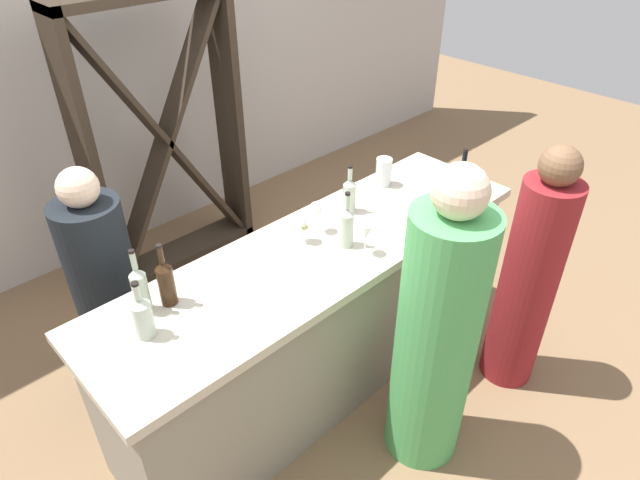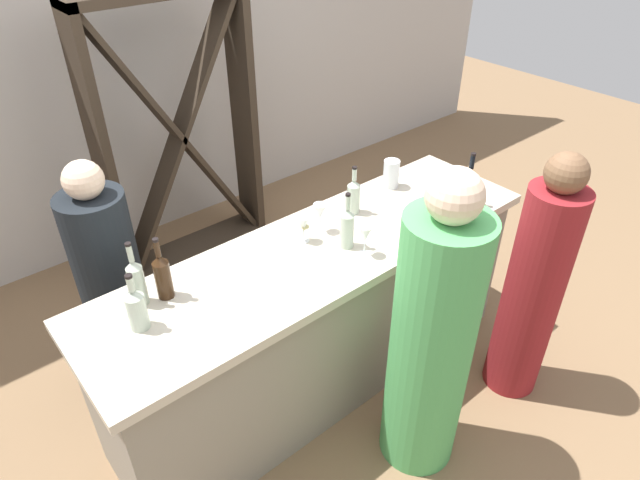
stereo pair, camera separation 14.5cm
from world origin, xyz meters
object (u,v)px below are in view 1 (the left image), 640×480
(wine_bottle_second_right_clear_pale, at_px, (347,226))
(water_pitcher, at_px, (384,172))
(wine_glass_near_left, at_px, (366,233))
(person_left_guest, at_px, (529,281))
(person_center_guest, at_px, (436,337))
(wine_rack, at_px, (165,140))
(wine_bottle_rightmost_clear_pale, at_px, (349,194))
(wine_bottle_far_right_near_black, at_px, (461,181))
(person_right_guest, at_px, (110,299))
(wine_bottle_leftmost_clear_pale, at_px, (143,316))
(wine_bottle_center_amber_brown, at_px, (166,281))
(wine_bottle_second_left_clear_pale, at_px, (140,288))
(wine_glass_near_center, at_px, (303,225))
(wine_glass_near_right, at_px, (318,213))

(wine_bottle_second_right_clear_pale, relative_size, water_pitcher, 1.81)
(wine_glass_near_left, relative_size, water_pitcher, 0.98)
(water_pitcher, bearing_deg, person_left_guest, -82.34)
(person_center_guest, bearing_deg, wine_rack, 2.45)
(person_center_guest, bearing_deg, wine_bottle_rightmost_clear_pale, -15.54)
(wine_bottle_far_right_near_black, xyz_separation_m, water_pitcher, (-0.18, 0.42, -0.04))
(water_pitcher, distance_m, person_center_guest, 1.13)
(wine_rack, relative_size, person_right_guest, 1.36)
(person_right_guest, bearing_deg, wine_glass_near_left, 51.97)
(wine_bottle_leftmost_clear_pale, relative_size, wine_bottle_center_amber_brown, 0.88)
(wine_bottle_leftmost_clear_pale, distance_m, person_center_guest, 1.29)
(wine_bottle_second_left_clear_pale, xyz_separation_m, person_right_guest, (0.03, 0.54, -0.42))
(wine_bottle_rightmost_clear_pale, bearing_deg, person_left_guest, -60.55)
(wine_glass_near_center, xyz_separation_m, water_pitcher, (0.75, 0.11, -0.01))
(wine_bottle_leftmost_clear_pale, distance_m, water_pitcher, 1.67)
(wine_glass_near_right, relative_size, water_pitcher, 0.95)
(wine_bottle_far_right_near_black, distance_m, wine_glass_near_right, 0.86)
(wine_bottle_center_amber_brown, distance_m, person_right_guest, 0.71)
(wine_bottle_center_amber_brown, height_order, wine_glass_near_left, wine_bottle_center_amber_brown)
(wine_bottle_second_right_clear_pale, distance_m, wine_glass_near_left, 0.11)
(wine_bottle_second_right_clear_pale, xyz_separation_m, wine_glass_near_right, (-0.01, 0.19, -0.00))
(wine_bottle_rightmost_clear_pale, bearing_deg, wine_bottle_leftmost_clear_pale, -175.69)
(wine_bottle_leftmost_clear_pale, bearing_deg, person_right_guest, 81.38)
(wine_rack, relative_size, water_pitcher, 11.48)
(wine_bottle_leftmost_clear_pale, bearing_deg, wine_glass_near_left, -12.13)
(wine_bottle_rightmost_clear_pale, bearing_deg, water_pitcher, 10.83)
(wine_rack, distance_m, person_right_guest, 1.34)
(wine_bottle_second_right_clear_pale, bearing_deg, wine_glass_near_left, -80.16)
(water_pitcher, distance_m, person_right_guest, 1.69)
(wine_glass_near_left, distance_m, person_center_guest, 0.59)
(person_center_guest, bearing_deg, wine_bottle_second_right_clear_pale, 0.52)
(wine_bottle_leftmost_clear_pale, distance_m, person_left_guest, 1.99)
(wine_bottle_center_amber_brown, relative_size, wine_bottle_rightmost_clear_pale, 1.11)
(wine_bottle_second_left_clear_pale, xyz_separation_m, wine_glass_near_left, (1.00, -0.37, -0.00))
(wine_glass_near_right, bearing_deg, wine_bottle_far_right_near_black, -21.72)
(wine_rack, xyz_separation_m, wine_glass_near_right, (0.01, -1.53, 0.10))
(wine_bottle_center_amber_brown, bearing_deg, wine_glass_near_right, -2.55)
(wine_bottle_center_amber_brown, distance_m, wine_bottle_far_right_near_black, 1.70)
(wine_bottle_far_right_near_black, relative_size, wine_glass_near_right, 1.97)
(wine_bottle_center_amber_brown, distance_m, wine_glass_near_center, 0.74)
(wine_bottle_rightmost_clear_pale, height_order, person_right_guest, person_right_guest)
(water_pitcher, bearing_deg, wine_glass_near_left, -146.29)
(wine_bottle_second_left_clear_pale, distance_m, person_left_guest, 1.99)
(water_pitcher, bearing_deg, wine_glass_near_right, -171.34)
(wine_bottle_second_left_clear_pale, xyz_separation_m, wine_bottle_center_amber_brown, (0.10, -0.03, -0.00))
(wine_rack, distance_m, wine_bottle_rightmost_clear_pale, 1.53)
(wine_bottle_rightmost_clear_pale, distance_m, wine_glass_near_right, 0.26)
(wine_bottle_far_right_near_black, height_order, wine_glass_near_right, wine_bottle_far_right_near_black)
(wine_bottle_second_left_clear_pale, relative_size, wine_glass_near_left, 1.92)
(wine_bottle_far_right_near_black, xyz_separation_m, person_center_guest, (-0.81, -0.48, -0.32))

